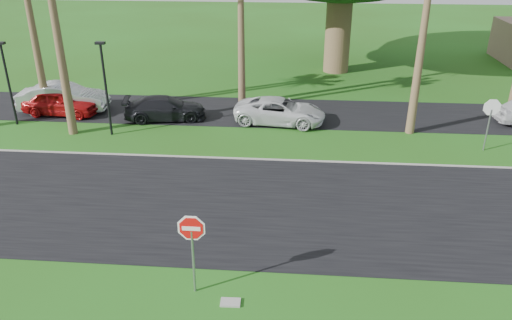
{
  "coord_description": "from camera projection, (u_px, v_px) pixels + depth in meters",
  "views": [
    {
      "loc": [
        3.16,
        -14.16,
        9.34
      ],
      "look_at": [
        1.81,
        2.13,
        1.8
      ],
      "focal_mm": 35.0,
      "sensor_mm": 36.0,
      "label": 1
    }
  ],
  "objects": [
    {
      "name": "car_minivan",
      "position": [
        280.0,
        111.0,
        26.31
      ],
      "size": [
        4.99,
        2.73,
        1.32
      ],
      "primitive_type": "imported",
      "rotation": [
        0.0,
        0.0,
        1.45
      ],
      "color": "silver",
      "rests_on": "ground"
    },
    {
      "name": "ground",
      "position": [
        198.0,
        232.0,
        16.96
      ],
      "size": [
        120.0,
        120.0,
        0.0
      ],
      "primitive_type": "plane",
      "color": "#244A12",
      "rests_on": "ground"
    },
    {
      "name": "streetlight_left",
      "position": [
        8.0,
        78.0,
        25.38
      ],
      "size": [
        0.45,
        0.25,
        4.34
      ],
      "color": "black",
      "rests_on": "ground"
    },
    {
      "name": "curb",
      "position": [
        223.0,
        158.0,
        22.43
      ],
      "size": [
        120.0,
        0.12,
        0.06
      ],
      "primitive_type": "cube",
      "color": "gray",
      "rests_on": "ground"
    },
    {
      "name": "car_dark",
      "position": [
        165.0,
        108.0,
        26.83
      ],
      "size": [
        4.59,
        2.52,
        1.26
      ],
      "primitive_type": "imported",
      "rotation": [
        0.0,
        0.0,
        1.75
      ],
      "color": "black",
      "rests_on": "ground"
    },
    {
      "name": "road",
      "position": [
        208.0,
        203.0,
        18.77
      ],
      "size": [
        120.0,
        8.0,
        0.02
      ],
      "primitive_type": "cube",
      "color": "black",
      "rests_on": "ground"
    },
    {
      "name": "streetlight_right",
      "position": [
        105.0,
        83.0,
        23.99
      ],
      "size": [
        0.45,
        0.25,
        4.64
      ],
      "color": "black",
      "rests_on": "ground"
    },
    {
      "name": "utility_slab",
      "position": [
        230.0,
        302.0,
        13.72
      ],
      "size": [
        0.56,
        0.37,
        0.06
      ],
      "primitive_type": "cube",
      "rotation": [
        0.0,
        0.0,
        0.03
      ],
      "color": "gray",
      "rests_on": "ground"
    },
    {
      "name": "car_red",
      "position": [
        61.0,
        102.0,
        27.5
      ],
      "size": [
        4.31,
        2.0,
        1.43
      ],
      "primitive_type": "imported",
      "rotation": [
        0.0,
        0.0,
        1.49
      ],
      "color": "#9B0C0E",
      "rests_on": "ground"
    },
    {
      "name": "parking_strip",
      "position": [
        239.0,
        111.0,
        28.27
      ],
      "size": [
        120.0,
        5.0,
        0.02
      ],
      "primitive_type": "cube",
      "color": "black",
      "rests_on": "ground"
    },
    {
      "name": "stop_sign_far",
      "position": [
        491.0,
        114.0,
        22.56
      ],
      "size": [
        1.05,
        0.07,
        2.62
      ],
      "rotation": [
        0.0,
        0.0,
        3.14
      ],
      "color": "gray",
      "rests_on": "ground"
    },
    {
      "name": "stop_sign_near",
      "position": [
        192.0,
        238.0,
        13.47
      ],
      "size": [
        1.05,
        0.07,
        2.62
      ],
      "color": "gray",
      "rests_on": "ground"
    },
    {
      "name": "car_silver",
      "position": [
        63.0,
        98.0,
        27.94
      ],
      "size": [
        5.03,
        2.26,
        1.6
      ],
      "primitive_type": "imported",
      "rotation": [
        0.0,
        0.0,
        1.69
      ],
      "color": "#B5B7BC",
      "rests_on": "ground"
    }
  ]
}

